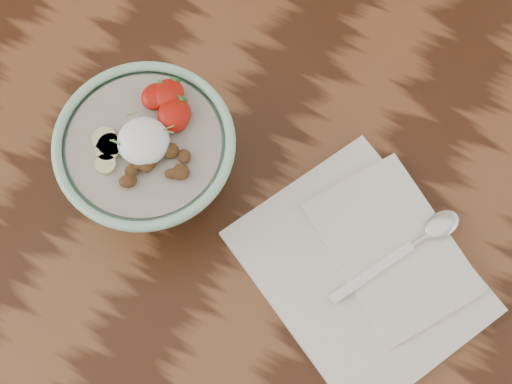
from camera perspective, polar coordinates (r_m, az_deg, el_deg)
table at (r=101.38cm, az=-2.44°, el=-1.74°), size 160.00×90.00×75.00cm
breakfast_bowl at (r=87.32cm, az=-8.52°, el=2.79°), size 21.33×21.33×14.32cm
napkin at (r=89.99cm, az=8.88°, el=-5.90°), size 35.84×33.47×1.75cm
spoon at (r=90.83cm, az=13.32°, el=-3.48°), size 11.32×18.13×1.02cm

